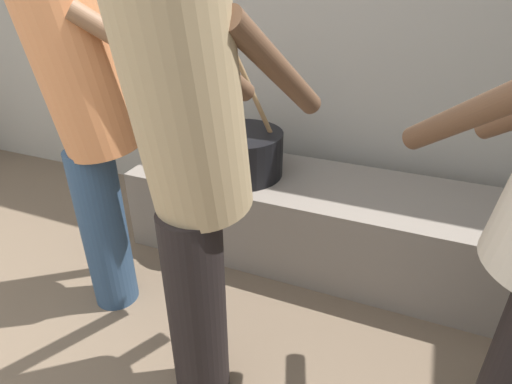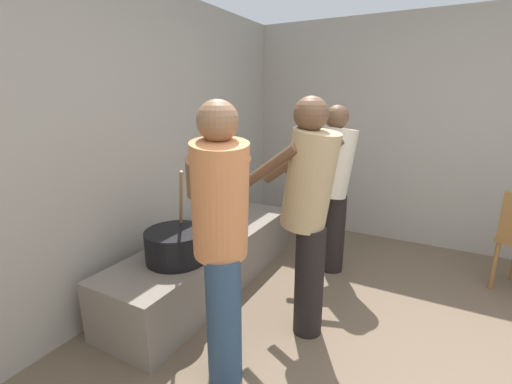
% 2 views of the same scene
% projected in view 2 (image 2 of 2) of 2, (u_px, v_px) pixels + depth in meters
% --- Properties ---
extents(block_enclosure_rear, '(5.47, 0.20, 2.46)m').
position_uv_depth(block_enclosure_rear, '(88.00, 154.00, 2.44)').
color(block_enclosure_rear, '#9E998E').
rests_on(block_enclosure_rear, ground_plane).
extents(block_enclosure_right, '(0.20, 4.99, 2.46)m').
position_uv_depth(block_enclosure_right, '(465.00, 135.00, 3.59)').
color(block_enclosure_right, '#9E998E').
rests_on(block_enclosure_right, ground_plane).
extents(hearth_ledge, '(2.10, 0.60, 0.45)m').
position_uv_depth(hearth_ledge, '(210.00, 260.00, 3.06)').
color(hearth_ledge, slate).
rests_on(hearth_ledge, ground_plane).
extents(cooking_pot_main, '(0.45, 0.45, 0.68)m').
position_uv_depth(cooking_pot_main, '(177.00, 245.00, 2.54)').
color(cooking_pot_main, black).
rests_on(cooking_pot_main, hearth_ledge).
extents(cook_in_tan_shirt, '(0.45, 0.72, 1.63)m').
position_uv_depth(cook_in_tan_shirt, '(308.00, 206.00, 2.26)').
color(cook_in_tan_shirt, black).
rests_on(cook_in_tan_shirt, ground_plane).
extents(cook_in_cream_shirt, '(0.67, 0.70, 1.55)m').
position_uv_depth(cook_in_cream_shirt, '(334.00, 181.00, 3.13)').
color(cook_in_cream_shirt, black).
rests_on(cook_in_cream_shirt, ground_plane).
extents(cook_in_orange_shirt, '(0.72, 0.67, 1.61)m').
position_uv_depth(cook_in_orange_shirt, '(221.00, 231.00, 1.86)').
color(cook_in_orange_shirt, navy).
rests_on(cook_in_orange_shirt, ground_plane).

